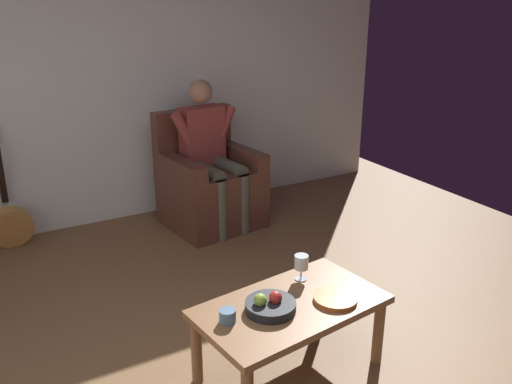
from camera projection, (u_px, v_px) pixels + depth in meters
wall_back at (85, 77)px, 4.52m from camera, size 6.07×0.06×2.63m
armchair at (209, 186)px, 4.80m from camera, size 0.84×0.82×1.02m
person_seated at (210, 150)px, 4.66m from camera, size 0.65×0.64×1.29m
coffee_table at (291, 314)px, 2.86m from camera, size 1.07×0.68×0.44m
guitar at (10, 222)px, 4.39m from camera, size 0.35×0.28×0.99m
wine_glass_near at (301, 264)px, 3.04m from camera, size 0.08×0.08×0.15m
fruit_bowl at (270, 305)px, 2.76m from camera, size 0.27×0.27×0.11m
decorative_dish at (335, 299)px, 2.86m from camera, size 0.24×0.24×0.02m
candle_jar at (227, 316)px, 2.66m from camera, size 0.09×0.09×0.07m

